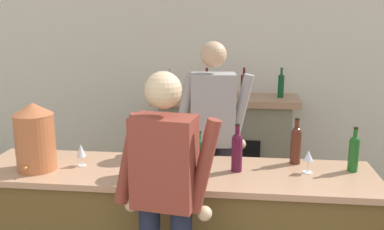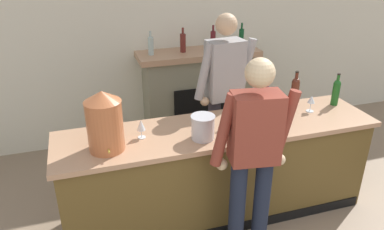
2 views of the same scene
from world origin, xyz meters
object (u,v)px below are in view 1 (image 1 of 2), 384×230
object	(u,v)px
copper_dispenser	(35,136)
wine_bottle_chardonnay_pale	(354,152)
fireplace_stone	(224,149)
wine_bottle_cabernet_heavy	(237,150)
wine_bottle_burgundy_dark	(199,152)
ice_bucket_steel	(140,162)
person_customer	(165,202)
wine_glass_near_bucket	(308,157)
person_bartender	(213,140)
wine_glass_by_dispenser	(81,151)
wine_bottle_port_short	(296,143)

from	to	relation	value
copper_dispenser	wine_bottle_chardonnay_pale	xyz separation A→B (m)	(2.26, 0.22, -0.10)
fireplace_stone	wine_bottle_cabernet_heavy	bearing A→B (deg)	-84.61
wine_bottle_cabernet_heavy	wine_bottle_burgundy_dark	size ratio (longest dim) A/B	1.24
wine_bottle_cabernet_heavy	ice_bucket_steel	bearing A→B (deg)	-164.55
person_customer	wine_glass_near_bucket	size ratio (longest dim) A/B	10.48
fireplace_stone	person_bartender	world-z (taller)	person_bartender
wine_bottle_chardonnay_pale	fireplace_stone	bearing A→B (deg)	124.05
copper_dispenser	wine_bottle_cabernet_heavy	size ratio (longest dim) A/B	1.42
wine_bottle_burgundy_dark	fireplace_stone	bearing A→B (deg)	85.21
person_bartender	wine_bottle_burgundy_dark	xyz separation A→B (m)	(-0.07, -0.47, 0.05)
person_bartender	copper_dispenser	size ratio (longest dim) A/B	3.71
wine_glass_by_dispenser	ice_bucket_steel	bearing A→B (deg)	-18.58
fireplace_stone	wine_glass_near_bucket	bearing A→B (deg)	-66.82
person_bartender	ice_bucket_steel	world-z (taller)	person_bartender
ice_bucket_steel	wine_glass_by_dispenser	bearing A→B (deg)	161.42
person_customer	wine_bottle_chardonnay_pale	bearing A→B (deg)	29.80
person_bartender	wine_bottle_burgundy_dark	size ratio (longest dim) A/B	6.50
person_bartender	wine_bottle_cabernet_heavy	size ratio (longest dim) A/B	5.25
person_bartender	wine_bottle_cabernet_heavy	distance (m)	0.54
ice_bucket_steel	wine_glass_near_bucket	bearing A→B (deg)	9.95
ice_bucket_steel	wine_bottle_burgundy_dark	size ratio (longest dim) A/B	0.73
person_bartender	wine_glass_by_dispenser	bearing A→B (deg)	-151.53
person_customer	wine_bottle_port_short	size ratio (longest dim) A/B	4.95
wine_bottle_port_short	wine_bottle_burgundy_dark	size ratio (longest dim) A/B	1.25
person_bartender	wine_bottle_cabernet_heavy	bearing A→B (deg)	-67.16
wine_glass_by_dispenser	copper_dispenser	bearing A→B (deg)	-159.96
fireplace_stone	wine_bottle_burgundy_dark	bearing A→B (deg)	-94.79
person_customer	wine_bottle_port_short	xyz separation A→B (m)	(0.85, 0.83, 0.14)
person_bartender	wine_bottle_cabernet_heavy	world-z (taller)	person_bartender
wine_glass_by_dispenser	wine_bottle_cabernet_heavy	bearing A→B (deg)	1.01
person_customer	wine_bottle_burgundy_dark	size ratio (longest dim) A/B	6.16
copper_dispenser	wine_glass_near_bucket	size ratio (longest dim) A/B	2.98
copper_dispenser	wine_bottle_chardonnay_pale	world-z (taller)	copper_dispenser
fireplace_stone	person_bartender	bearing A→B (deg)	-93.39
person_customer	ice_bucket_steel	bearing A→B (deg)	120.19
ice_bucket_steel	wine_glass_by_dispenser	world-z (taller)	ice_bucket_steel
person_bartender	wine_bottle_port_short	distance (m)	0.70
wine_glass_near_bucket	wine_bottle_chardonnay_pale	bearing A→B (deg)	12.45
wine_bottle_chardonnay_pale	wine_bottle_port_short	world-z (taller)	wine_bottle_port_short
wine_glass_near_bucket	wine_bottle_cabernet_heavy	bearing A→B (deg)	-177.56
fireplace_stone	person_customer	size ratio (longest dim) A/B	0.88
wine_glass_near_bucket	wine_glass_by_dispenser	world-z (taller)	same
copper_dispenser	wine_bottle_burgundy_dark	distance (m)	1.18
ice_bucket_steel	person_bartender	bearing A→B (deg)	55.87
person_bartender	wine_glass_near_bucket	distance (m)	0.85
wine_bottle_burgundy_dark	wine_glass_near_bucket	world-z (taller)	wine_bottle_burgundy_dark
wine_bottle_burgundy_dark	wine_glass_by_dispenser	bearing A→B (deg)	-177.42
fireplace_stone	wine_glass_near_bucket	size ratio (longest dim) A/B	9.18
copper_dispenser	wine_glass_near_bucket	xyz separation A→B (m)	(1.94, 0.15, -0.13)
wine_bottle_cabernet_heavy	wine_glass_near_bucket	bearing A→B (deg)	2.44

